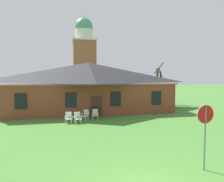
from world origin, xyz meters
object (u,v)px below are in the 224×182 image
at_px(trash_bin, 95,112).
at_px(lawn_chair_near_door, 78,117).
at_px(lawn_chair_by_porch, 69,117).
at_px(lawn_chair_middle, 95,114).
at_px(lawn_chair_left_end, 85,114).
at_px(stop_sign, 205,124).

bearing_deg(trash_bin, lawn_chair_near_door, -129.32).
relative_size(lawn_chair_by_porch, lawn_chair_middle, 1.00).
height_order(lawn_chair_by_porch, lawn_chair_left_end, same).
xyz_separation_m(stop_sign, lawn_chair_middle, (-3.14, 11.31, -1.50)).
height_order(stop_sign, lawn_chair_middle, stop_sign).
relative_size(stop_sign, lawn_chair_middle, 2.93).
relative_size(lawn_chair_near_door, trash_bin, 0.98).
distance_m(lawn_chair_by_porch, lawn_chair_middle, 2.69).
bearing_deg(lawn_chair_by_porch, stop_sign, -61.30).
bearing_deg(lawn_chair_near_door, stop_sign, -64.27).
relative_size(lawn_chair_middle, trash_bin, 0.98).
xyz_separation_m(stop_sign, lawn_chair_left_end, (-4.07, 11.26, -1.50)).
xyz_separation_m(stop_sign, trash_bin, (-3.04, 12.28, -1.51)).
relative_size(lawn_chair_near_door, lawn_chair_middle, 1.00).
height_order(stop_sign, lawn_chair_by_porch, stop_sign).
bearing_deg(lawn_chair_near_door, lawn_chair_middle, 35.99).
bearing_deg(lawn_chair_left_end, stop_sign, -70.12).
height_order(lawn_chair_near_door, lawn_chair_middle, same).
height_order(lawn_chair_by_porch, lawn_chair_middle, same).
bearing_deg(stop_sign, trash_bin, 103.92).
relative_size(lawn_chair_left_end, trash_bin, 0.98).
xyz_separation_m(stop_sign, lawn_chair_near_door, (-4.85, 10.07, -1.50)).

